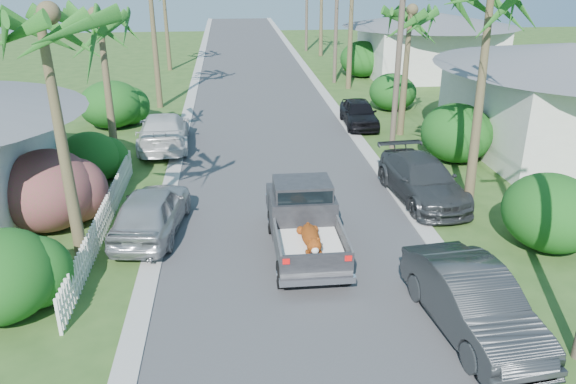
{
  "coord_description": "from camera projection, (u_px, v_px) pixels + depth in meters",
  "views": [
    {
      "loc": [
        -1.83,
        -11.37,
        8.18
      ],
      "look_at": [
        -0.14,
        4.81,
        1.4
      ],
      "focal_mm": 35.0,
      "sensor_mm": 36.0,
      "label": 1
    }
  ],
  "objects": [
    {
      "name": "house_right_far",
      "position": [
        428.0,
        47.0,
        41.73
      ],
      "size": [
        9.0,
        8.0,
        4.6
      ],
      "color": "silver",
      "rests_on": "ground"
    },
    {
      "name": "shrub_r_c",
      "position": [
        392.0,
        92.0,
        32.44
      ],
      "size": [
        2.6,
        2.86,
        2.1
      ],
      "primitive_type": "ellipsoid",
      "color": "#194F16",
      "rests_on": "ground"
    },
    {
      "name": "curb_right",
      "position": [
        323.0,
        92.0,
        37.11
      ],
      "size": [
        0.6,
        100.0,
        0.06
      ],
      "primitive_type": "cube",
      "color": "#A5A39E",
      "rests_on": "ground"
    },
    {
      "name": "parked_car_rm",
      "position": [
        422.0,
        180.0,
        20.38
      ],
      "size": [
        2.49,
        5.29,
        1.49
      ],
      "primitive_type": "imported",
      "rotation": [
        0.0,
        0.0,
        0.08
      ],
      "color": "#2F3235",
      "rests_on": "ground"
    },
    {
      "name": "palm_l_b",
      "position": [
        98.0,
        15.0,
        21.76
      ],
      "size": [
        4.4,
        4.4,
        7.4
      ],
      "color": "brown",
      "rests_on": "ground"
    },
    {
      "name": "parked_car_rn",
      "position": [
        473.0,
        302.0,
        13.06
      ],
      "size": [
        2.15,
        4.88,
        1.56
      ],
      "primitive_type": "imported",
      "rotation": [
        0.0,
        0.0,
        0.11
      ],
      "color": "#282B2D",
      "rests_on": "ground"
    },
    {
      "name": "pickup_truck",
      "position": [
        303.0,
        217.0,
        16.85
      ],
      "size": [
        1.98,
        5.12,
        2.06
      ],
      "color": "black",
      "rests_on": "ground"
    },
    {
      "name": "utility_pole_c",
      "position": [
        336.0,
        15.0,
        38.23
      ],
      "size": [
        1.6,
        0.26,
        9.0
      ],
      "color": "brown",
      "rests_on": "ground"
    },
    {
      "name": "utility_pole_b",
      "position": [
        399.0,
        47.0,
        24.46
      ],
      "size": [
        1.6,
        0.26,
        9.0
      ],
      "color": "brown",
      "rests_on": "ground"
    },
    {
      "name": "curb_left",
      "position": [
        192.0,
        95.0,
        36.29
      ],
      "size": [
        0.6,
        100.0,
        0.06
      ],
      "primitive_type": "cube",
      "color": "#A5A39E",
      "rests_on": "ground"
    },
    {
      "name": "palm_l_a",
      "position": [
        41.0,
        16.0,
        13.25
      ],
      "size": [
        4.4,
        4.4,
        8.2
      ],
      "color": "brown",
      "rests_on": "ground"
    },
    {
      "name": "ground",
      "position": [
        314.0,
        319.0,
        13.76
      ],
      "size": [
        120.0,
        120.0,
        0.0
      ],
      "primitive_type": "plane",
      "color": "#2D4D1C",
      "rests_on": "ground"
    },
    {
      "name": "shrub_l_c",
      "position": [
        89.0,
        158.0,
        21.85
      ],
      "size": [
        2.4,
        2.64,
        2.0
      ],
      "primitive_type": "ellipsoid",
      "color": "#194F16",
      "rests_on": "ground"
    },
    {
      "name": "shrub_r_d",
      "position": [
        362.0,
        59.0,
        41.57
      ],
      "size": [
        3.2,
        3.52,
        2.6
      ],
      "primitive_type": "ellipsoid",
      "color": "#194F16",
      "rests_on": "ground"
    },
    {
      "name": "parked_car_rf",
      "position": [
        359.0,
        113.0,
        29.36
      ],
      "size": [
        1.77,
        4.12,
        1.39
      ],
      "primitive_type": "imported",
      "rotation": [
        0.0,
        0.0,
        -0.03
      ],
      "color": "black",
      "rests_on": "ground"
    },
    {
      "name": "utility_pole_d",
      "position": [
        307.0,
        0.0,
        52.0
      ],
      "size": [
        1.6,
        0.26,
        9.0
      ],
      "color": "brown",
      "rests_on": "ground"
    },
    {
      "name": "road",
      "position": [
        258.0,
        94.0,
        36.71
      ],
      "size": [
        8.0,
        100.0,
        0.02
      ],
      "primitive_type": "cube",
      "color": "#38383A",
      "rests_on": "ground"
    },
    {
      "name": "shrub_r_b",
      "position": [
        456.0,
        133.0,
        24.13
      ],
      "size": [
        3.0,
        3.3,
        2.5
      ],
      "primitive_type": "ellipsoid",
      "color": "#194F16",
      "rests_on": "ground"
    },
    {
      "name": "shrub_r_a",
      "position": [
        551.0,
        212.0,
        16.8
      ],
      "size": [
        2.8,
        3.08,
        2.3
      ],
      "primitive_type": "ellipsoid",
      "color": "#194F16",
      "rests_on": "ground"
    },
    {
      "name": "parked_car_lf",
      "position": [
        164.0,
        131.0,
        25.99
      ],
      "size": [
        2.47,
        5.6,
        1.6
      ],
      "primitive_type": "imported",
      "rotation": [
        0.0,
        0.0,
        3.18
      ],
      "color": "silver",
      "rests_on": "ground"
    },
    {
      "name": "shrub_l_b",
      "position": [
        48.0,
        190.0,
        18.02
      ],
      "size": [
        3.0,
        3.3,
        2.6
      ],
      "primitive_type": "ellipsoid",
      "color": "#AC1850",
      "rests_on": "ground"
    },
    {
      "name": "shrub_l_a",
      "position": [
        2.0,
        276.0,
        13.54
      ],
      "size": [
        2.6,
        2.86,
        2.2
      ],
      "primitive_type": "ellipsoid",
      "color": "#194F16",
      "rests_on": "ground"
    },
    {
      "name": "parked_car_ln",
      "position": [
        151.0,
        211.0,
        17.77
      ],
      "size": [
        2.43,
        4.8,
        1.57
      ],
      "primitive_type": "imported",
      "rotation": [
        0.0,
        0.0,
        3.01
      ],
      "color": "#A2A4A9",
      "rests_on": "ground"
    },
    {
      "name": "picket_fence",
      "position": [
        105.0,
        217.0,
        18.04
      ],
      "size": [
        0.1,
        11.0,
        1.0
      ],
      "primitive_type": "cube",
      "color": "white",
      "rests_on": "ground"
    },
    {
      "name": "palm_r_b",
      "position": [
        410.0,
        11.0,
        25.87
      ],
      "size": [
        4.4,
        4.4,
        7.2
      ],
      "color": "brown",
      "rests_on": "ground"
    },
    {
      "name": "house_right_near",
      "position": [
        562.0,
        102.0,
        25.17
      ],
      "size": [
        8.0,
        9.0,
        4.8
      ],
      "color": "silver",
      "rests_on": "ground"
    },
    {
      "name": "shrub_l_d",
      "position": [
        111.0,
        104.0,
        29.06
      ],
      "size": [
        3.2,
        3.52,
        2.4
      ],
      "primitive_type": "ellipsoid",
      "color": "#194F16",
      "rests_on": "ground"
    }
  ]
}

